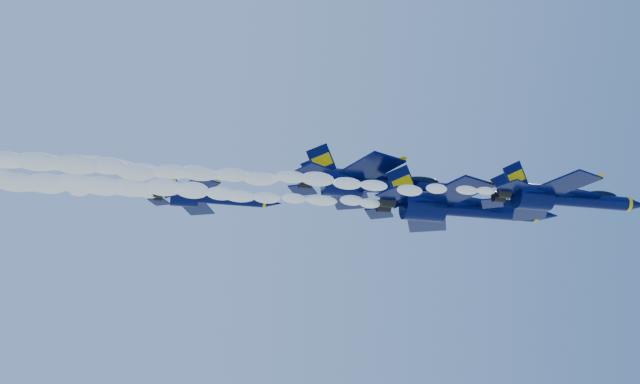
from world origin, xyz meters
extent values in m
cylinder|color=#03083A|center=(16.97, -10.18, 148.31)|extent=(7.99, 1.33, 1.33)
ellipsoid|color=#03083A|center=(11.38, -10.18, 148.27)|extent=(1.39, 2.40, 5.68)
cone|color=#03083A|center=(22.12, -10.18, 148.31)|extent=(2.31, 1.33, 1.33)
cylinder|color=#FFC600|center=(21.05, -10.18, 148.31)|extent=(0.31, 1.39, 1.39)
ellipsoid|color=black|center=(18.48, -10.18, 148.98)|extent=(3.20, 1.04, 0.88)
cube|color=#FFC600|center=(18.48, -10.18, 148.71)|extent=(3.73, 0.89, 0.16)
cube|color=#03083A|center=(12.97, -13.73, 148.31)|extent=(4.76, 5.64, 0.16)
cube|color=#03083A|center=(12.97, -6.63, 148.31)|extent=(4.76, 5.64, 0.16)
cube|color=#FFC600|center=(14.22, -13.73, 148.40)|extent=(2.14, 4.45, 0.09)
cube|color=#FFC600|center=(14.22, -6.63, 148.40)|extent=(2.14, 4.45, 0.09)
cube|color=#03083A|center=(9.42, -11.11, 149.64)|extent=(2.89, 0.91, 3.11)
cube|color=#03083A|center=(9.42, -9.25, 149.64)|extent=(2.89, 0.91, 3.11)
cylinder|color=black|center=(8.27, -10.76, 148.22)|extent=(1.07, 0.98, 0.98)
cylinder|color=black|center=(8.27, -9.60, 148.22)|extent=(1.07, 0.98, 0.98)
cube|color=#FFC600|center=(14.31, -10.18, 149.00)|extent=(9.77, 0.31, 0.07)
ellipsoid|color=white|center=(-12.91, -10.18, 147.98)|extent=(41.47, 1.73, 1.56)
cylinder|color=#03083A|center=(11.12, -1.27, 150.19)|extent=(10.21, 1.70, 1.70)
ellipsoid|color=#03083A|center=(3.98, -1.27, 150.13)|extent=(1.77, 3.06, 7.26)
cone|color=#03083A|center=(17.70, -1.27, 150.19)|extent=(2.95, 1.70, 1.70)
cylinder|color=#FFC600|center=(16.34, -1.27, 150.19)|extent=(0.40, 1.77, 1.77)
ellipsoid|color=black|center=(13.05, -1.27, 151.04)|extent=(4.08, 1.33, 1.12)
cube|color=#FFC600|center=(13.05, -1.27, 150.70)|extent=(4.76, 1.13, 0.20)
cube|color=#03083A|center=(6.02, -5.81, 150.19)|extent=(6.08, 7.21, 0.20)
cube|color=#03083A|center=(6.02, 3.27, 150.19)|extent=(6.08, 7.21, 0.20)
cube|color=#FFC600|center=(7.61, -5.81, 150.30)|extent=(2.74, 5.68, 0.11)
cube|color=#FFC600|center=(7.61, 3.27, 150.30)|extent=(2.74, 5.68, 0.11)
cube|color=#03083A|center=(1.48, -2.46, 151.89)|extent=(3.70, 1.17, 3.98)
cube|color=#03083A|center=(1.48, -0.08, 151.89)|extent=(3.70, 1.17, 3.98)
cylinder|color=black|center=(0.01, -2.01, 150.07)|extent=(1.36, 1.25, 1.25)
cylinder|color=black|center=(0.01, -0.53, 150.07)|extent=(1.36, 1.25, 1.25)
cube|color=#FFC600|center=(7.72, -1.27, 151.07)|extent=(12.48, 0.40, 0.09)
ellipsoid|color=white|center=(-21.29, -1.27, 149.83)|extent=(41.47, 2.21, 1.99)
cylinder|color=#03083A|center=(3.52, 2.50, 153.70)|extent=(10.13, 1.69, 1.69)
ellipsoid|color=#03083A|center=(-3.57, 2.50, 153.65)|extent=(1.76, 3.04, 7.20)
cone|color=#03083A|center=(10.05, 2.50, 153.70)|extent=(2.93, 1.69, 1.69)
cylinder|color=#FFC600|center=(8.70, 2.50, 153.70)|extent=(0.39, 1.76, 1.76)
ellipsoid|color=black|center=(5.44, 2.50, 154.55)|extent=(4.05, 1.32, 1.11)
cube|color=#FFC600|center=(5.44, 2.50, 154.21)|extent=(4.73, 1.13, 0.20)
cube|color=#03083A|center=(-1.54, -2.00, 153.70)|extent=(6.03, 7.15, 0.20)
cube|color=#03083A|center=(-1.54, 7.00, 153.70)|extent=(6.03, 7.15, 0.20)
cube|color=#FFC600|center=(0.03, -2.00, 153.81)|extent=(2.71, 5.64, 0.11)
cube|color=#FFC600|center=(0.03, 7.00, 153.81)|extent=(2.71, 5.64, 0.11)
cube|color=#03083A|center=(-6.05, 1.32, 155.39)|extent=(3.67, 1.16, 3.95)
cube|color=#03083A|center=(-6.05, 3.68, 155.39)|extent=(3.67, 1.16, 3.95)
cylinder|color=black|center=(-7.51, 1.77, 153.59)|extent=(1.35, 1.24, 1.24)
cylinder|color=black|center=(-7.51, 3.23, 153.59)|extent=(1.35, 1.24, 1.24)
cube|color=#FFC600|center=(0.14, 2.50, 154.58)|extent=(12.38, 0.39, 0.09)
ellipsoid|color=white|center=(-28.81, 2.50, 153.35)|extent=(41.47, 2.20, 1.98)
cylinder|color=#03083A|center=(-14.49, 14.64, 155.49)|extent=(7.88, 1.31, 1.31)
ellipsoid|color=#03083A|center=(-20.01, 14.64, 155.45)|extent=(1.37, 2.36, 5.60)
cone|color=#03083A|center=(-9.42, 14.64, 155.49)|extent=(2.28, 1.31, 1.31)
cylinder|color=#FFC600|center=(-10.47, 14.64, 155.49)|extent=(0.31, 1.37, 1.37)
ellipsoid|color=black|center=(-13.01, 14.64, 156.15)|extent=(3.15, 1.02, 0.87)
cube|color=#FFC600|center=(-13.01, 14.64, 155.88)|extent=(3.68, 0.88, 0.16)
cube|color=#03083A|center=(-18.43, 11.14, 155.49)|extent=(4.69, 5.56, 0.16)
cube|color=#03083A|center=(-18.43, 18.14, 155.49)|extent=(4.69, 5.56, 0.16)
cube|color=#FFC600|center=(-17.21, 11.14, 155.58)|extent=(2.11, 4.38, 0.09)
cube|color=#FFC600|center=(-17.21, 18.14, 155.58)|extent=(2.11, 4.38, 0.09)
cube|color=#03083A|center=(-21.93, 13.72, 156.80)|extent=(2.85, 0.90, 3.07)
cube|color=#03083A|center=(-21.93, 15.56, 156.80)|extent=(2.85, 0.90, 3.07)
cylinder|color=black|center=(-23.07, 14.07, 155.40)|extent=(1.05, 0.96, 0.96)
cylinder|color=black|center=(-23.07, 15.21, 155.40)|extent=(1.05, 0.96, 0.96)
cube|color=#FFC600|center=(-17.12, 14.64, 156.17)|extent=(9.63, 0.31, 0.07)
camera|label=1|loc=(-20.16, -65.78, 123.94)|focal=40.00mm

